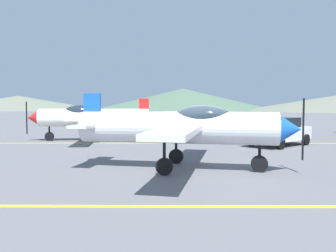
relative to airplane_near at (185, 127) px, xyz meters
name	(u,v)px	position (x,y,z in m)	size (l,w,h in m)	color
ground_plane	(198,169)	(0.48, 0.15, -1.56)	(400.00, 400.00, 0.00)	slate
apron_line_near	(214,207)	(0.48, -4.53, -1.55)	(80.00, 0.16, 0.01)	yellow
apron_line_far	(187,143)	(0.48, 8.45, -1.55)	(80.00, 0.16, 0.01)	yellow
airplane_near	(185,127)	(0.00, 0.00, 0.00)	(8.09, 9.24, 2.77)	silver
airplane_mid	(90,117)	(-5.81, 10.06, 0.00)	(8.06, 9.26, 2.77)	white
car_sedan	(279,131)	(5.69, 7.23, -0.71)	(4.38, 4.23, 1.62)	white
hill_left	(18,103)	(-73.33, 150.11, 1.87)	(78.87, 78.87, 6.86)	slate
hill_centerleft	(183,99)	(5.47, 150.43, 3.57)	(85.88, 85.88, 10.26)	#4C6651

